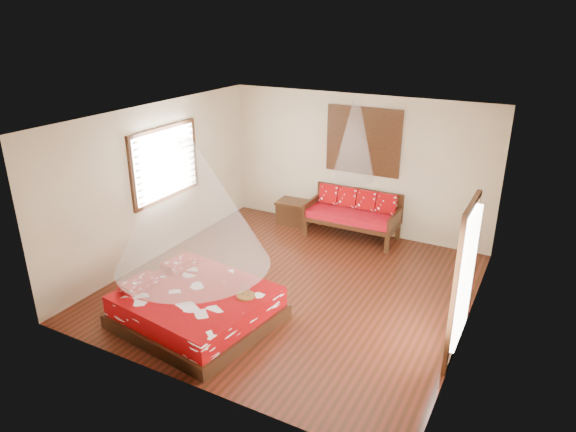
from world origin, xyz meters
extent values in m
cube|color=black|center=(0.00, 0.00, -0.01)|extent=(5.50, 5.50, 0.02)
cube|color=white|center=(0.00, 0.00, 2.81)|extent=(5.50, 5.50, 0.02)
cube|color=tan|center=(-2.76, 0.00, 1.40)|extent=(0.02, 5.50, 2.80)
cube|color=tan|center=(2.76, 0.00, 1.40)|extent=(0.02, 5.50, 2.80)
cube|color=tan|center=(0.00, 2.76, 1.40)|extent=(5.50, 0.02, 2.80)
cube|color=tan|center=(0.00, -2.76, 1.40)|extent=(5.50, 0.02, 2.80)
cube|color=black|center=(-0.73, -1.60, 0.10)|extent=(2.29, 2.12, 0.20)
cube|color=#8B0407|center=(-0.73, -1.60, 0.35)|extent=(2.18, 2.01, 0.30)
cube|color=#8B0407|center=(-1.53, -1.88, 0.57)|extent=(0.36, 0.57, 0.14)
cube|color=#8B0407|center=(-1.43, -1.11, 0.57)|extent=(0.36, 0.57, 0.14)
cube|color=black|center=(-0.74, 1.95, 0.21)|extent=(0.08, 0.08, 0.42)
cube|color=black|center=(0.98, 1.95, 0.21)|extent=(0.08, 0.08, 0.42)
cube|color=black|center=(-0.74, 2.65, 0.21)|extent=(0.08, 0.08, 0.42)
cube|color=black|center=(0.98, 2.65, 0.21)|extent=(0.08, 0.08, 0.42)
cube|color=black|center=(0.12, 2.30, 0.38)|extent=(1.84, 0.82, 0.08)
cube|color=maroon|center=(0.12, 2.30, 0.49)|extent=(1.78, 0.76, 0.14)
cube|color=black|center=(0.12, 2.67, 0.67)|extent=(1.84, 0.06, 0.55)
cube|color=black|center=(-0.76, 2.30, 0.54)|extent=(0.06, 0.82, 0.30)
cube|color=black|center=(1.00, 2.30, 0.54)|extent=(0.06, 0.82, 0.30)
cube|color=#8B0407|center=(-0.49, 2.55, 0.75)|extent=(0.39, 0.20, 0.40)
cube|color=#8B0407|center=(-0.08, 2.55, 0.75)|extent=(0.39, 0.20, 0.40)
cube|color=#8B0407|center=(0.33, 2.55, 0.75)|extent=(0.39, 0.20, 0.40)
cube|color=#8B0407|center=(0.74, 2.55, 0.75)|extent=(0.39, 0.20, 0.40)
cube|color=black|center=(-1.25, 2.45, 0.22)|extent=(0.70, 0.52, 0.44)
cube|color=black|center=(-1.25, 2.45, 0.47)|extent=(0.74, 0.56, 0.05)
cube|color=black|center=(0.12, 2.72, 1.90)|extent=(1.52, 0.06, 1.32)
cube|color=black|center=(0.12, 2.71, 1.90)|extent=(1.35, 0.04, 1.10)
cube|color=black|center=(-2.72, 0.20, 1.70)|extent=(0.08, 1.74, 1.34)
cube|color=silver|center=(-2.68, 0.20, 1.70)|extent=(0.04, 1.54, 1.10)
cube|color=black|center=(2.72, -0.60, 1.05)|extent=(0.08, 1.02, 2.16)
cube|color=white|center=(2.70, -0.60, 1.15)|extent=(0.03, 0.82, 1.70)
cylinder|color=brown|center=(-0.03, -1.37, 0.52)|extent=(0.27, 0.27, 0.03)
cone|color=white|center=(-0.73, -1.60, 1.85)|extent=(2.15, 2.15, 1.80)
cone|color=white|center=(0.12, 2.25, 2.00)|extent=(0.82, 0.82, 1.50)
camera|label=1|loc=(3.48, -6.65, 4.25)|focal=32.00mm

